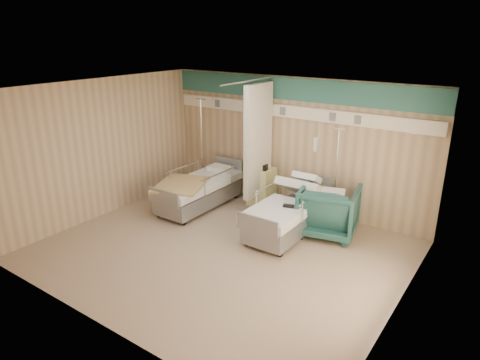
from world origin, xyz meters
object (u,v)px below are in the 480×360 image
object	(u,v)px
bedside_cabinet	(262,187)
iv_stand_left	(203,172)
bed_right	(288,217)
visitor_armchair	(329,210)
bed_left	(199,193)
iv_stand_right	(333,203)

from	to	relation	value
bedside_cabinet	iv_stand_left	bearing A→B (deg)	-178.95
bed_right	visitor_armchair	size ratio (longest dim) A/B	2.04
bed_left	bedside_cabinet	bearing A→B (deg)	40.60
iv_stand_left	bedside_cabinet	bearing A→B (deg)	1.05
iv_stand_left	bed_left	bearing A→B (deg)	-55.07
bed_right	bed_left	distance (m)	2.20
iv_stand_left	iv_stand_right	bearing A→B (deg)	1.91
visitor_armchair	iv_stand_left	distance (m)	3.49
bed_right	iv_stand_left	xyz separation A→B (m)	(-2.81, 0.87, 0.14)
bed_left	iv_stand_right	size ratio (longest dim) A/B	1.12
bed_left	bedside_cabinet	size ratio (longest dim) A/B	2.54
bed_left	bedside_cabinet	world-z (taller)	bedside_cabinet
visitor_armchair	iv_stand_right	bearing A→B (deg)	-87.44
bedside_cabinet	iv_stand_right	xyz separation A→B (m)	(1.65, 0.08, -0.03)
bed_left	iv_stand_left	bearing A→B (deg)	124.93
bedside_cabinet	visitor_armchair	size ratio (longest dim) A/B	0.80
visitor_armchair	bed_left	bearing A→B (deg)	-3.97
bed_right	iv_stand_left	world-z (taller)	iv_stand_left
bedside_cabinet	iv_stand_right	bearing A→B (deg)	2.78
bed_right	iv_stand_right	size ratio (longest dim) A/B	1.12
bed_right	iv_stand_right	distance (m)	1.10
iv_stand_right	iv_stand_left	xyz separation A→B (m)	(-3.31, -0.11, 0.06)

